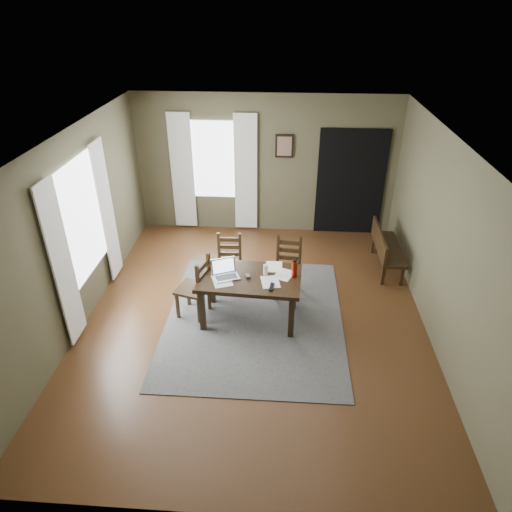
# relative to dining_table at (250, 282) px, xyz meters

# --- Properties ---
(ground) EXTENTS (5.00, 6.00, 0.01)m
(ground) POSITION_rel_dining_table_xyz_m (0.07, 0.02, -0.65)
(ground) COLOR #492C16
(room_shell) EXTENTS (5.02, 6.02, 2.71)m
(room_shell) POSITION_rel_dining_table_xyz_m (0.07, 0.02, 1.15)
(room_shell) COLOR #4B4831
(room_shell) RESTS_ON ground
(rug) EXTENTS (2.60, 3.20, 0.01)m
(rug) POSITION_rel_dining_table_xyz_m (0.07, 0.02, -0.64)
(rug) COLOR #484848
(rug) RESTS_ON ground
(dining_table) EXTENTS (1.50, 0.96, 0.73)m
(dining_table) POSITION_rel_dining_table_xyz_m (0.00, 0.00, 0.00)
(dining_table) COLOR black
(dining_table) RESTS_ON rug
(chair_end) EXTENTS (0.53, 0.53, 0.99)m
(chair_end) POSITION_rel_dining_table_xyz_m (-0.80, 0.04, -0.16)
(chair_end) COLOR black
(chair_end) RESTS_ON rug
(chair_back_left) EXTENTS (0.41, 0.41, 0.92)m
(chair_back_left) POSITION_rel_dining_table_xyz_m (-0.40, 0.83, -0.20)
(chair_back_left) COLOR black
(chair_back_left) RESTS_ON rug
(chair_back_right) EXTENTS (0.45, 0.45, 0.95)m
(chair_back_right) POSITION_rel_dining_table_xyz_m (0.55, 0.74, -0.18)
(chair_back_right) COLOR black
(chair_back_right) RESTS_ON rug
(bench) EXTENTS (0.41, 1.27, 0.71)m
(bench) POSITION_rel_dining_table_xyz_m (2.23, 1.62, -0.22)
(bench) COLOR black
(bench) RESTS_ON ground
(laptop) EXTENTS (0.43, 0.40, 0.24)m
(laptop) POSITION_rel_dining_table_xyz_m (-0.35, 0.01, 0.15)
(laptop) COLOR #B7B7BC
(laptop) RESTS_ON dining_table
(computer_mouse) EXTENTS (0.09, 0.11, 0.03)m
(computer_mouse) POSITION_rel_dining_table_xyz_m (-0.03, -0.01, 0.11)
(computer_mouse) COLOR #3F3F42
(computer_mouse) RESTS_ON dining_table
(tv_remote) EXTENTS (0.07, 0.20, 0.02)m
(tv_remote) POSITION_rel_dining_table_xyz_m (0.32, -0.25, 0.10)
(tv_remote) COLOR black
(tv_remote) RESTS_ON dining_table
(drinking_glass) EXTENTS (0.08, 0.08, 0.16)m
(drinking_glass) POSITION_rel_dining_table_xyz_m (0.22, 0.08, 0.17)
(drinking_glass) COLOR silver
(drinking_glass) RESTS_ON dining_table
(water_bottle) EXTENTS (0.09, 0.09, 0.28)m
(water_bottle) POSITION_rel_dining_table_xyz_m (0.63, 0.05, 0.22)
(water_bottle) COLOR #9D1B0C
(water_bottle) RESTS_ON dining_table
(paper_a) EXTENTS (0.35, 0.40, 0.00)m
(paper_a) POSITION_rel_dining_table_xyz_m (-0.38, -0.13, 0.09)
(paper_a) COLOR white
(paper_a) RESTS_ON dining_table
(paper_b) EXTENTS (0.30, 0.36, 0.00)m
(paper_b) POSITION_rel_dining_table_xyz_m (0.30, -0.11, 0.09)
(paper_b) COLOR white
(paper_b) RESTS_ON dining_table
(paper_c) EXTENTS (0.24, 0.31, 0.00)m
(paper_c) POSITION_rel_dining_table_xyz_m (0.34, 0.30, 0.09)
(paper_c) COLOR white
(paper_c) RESTS_ON dining_table
(paper_d) EXTENTS (0.34, 0.37, 0.00)m
(paper_d) POSITION_rel_dining_table_xyz_m (0.49, 0.09, 0.09)
(paper_d) COLOR white
(paper_d) RESTS_ON dining_table
(window_left) EXTENTS (0.01, 1.30, 1.70)m
(window_left) POSITION_rel_dining_table_xyz_m (-2.40, 0.22, 0.80)
(window_left) COLOR white
(window_left) RESTS_ON ground
(window_back) EXTENTS (1.00, 0.01, 1.50)m
(window_back) POSITION_rel_dining_table_xyz_m (-0.93, 2.99, 0.80)
(window_back) COLOR white
(window_back) RESTS_ON ground
(curtain_left_near) EXTENTS (0.03, 0.48, 2.30)m
(curtain_left_near) POSITION_rel_dining_table_xyz_m (-2.37, -0.60, 0.55)
(curtain_left_near) COLOR silver
(curtain_left_near) RESTS_ON ground
(curtain_left_far) EXTENTS (0.03, 0.48, 2.30)m
(curtain_left_far) POSITION_rel_dining_table_xyz_m (-2.37, 1.04, 0.55)
(curtain_left_far) COLOR silver
(curtain_left_far) RESTS_ON ground
(curtain_back_left) EXTENTS (0.44, 0.03, 2.30)m
(curtain_back_left) POSITION_rel_dining_table_xyz_m (-1.55, 2.96, 0.55)
(curtain_back_left) COLOR silver
(curtain_back_left) RESTS_ON ground
(curtain_back_right) EXTENTS (0.44, 0.03, 2.30)m
(curtain_back_right) POSITION_rel_dining_table_xyz_m (-0.31, 2.96, 0.55)
(curtain_back_right) COLOR silver
(curtain_back_right) RESTS_ON ground
(framed_picture) EXTENTS (0.34, 0.03, 0.44)m
(framed_picture) POSITION_rel_dining_table_xyz_m (0.42, 2.98, 1.10)
(framed_picture) COLOR black
(framed_picture) RESTS_ON ground
(doorway_back) EXTENTS (1.30, 0.03, 2.10)m
(doorway_back) POSITION_rel_dining_table_xyz_m (1.72, 2.99, 0.40)
(doorway_back) COLOR black
(doorway_back) RESTS_ON ground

